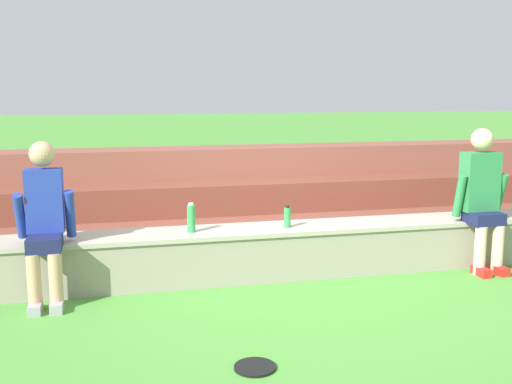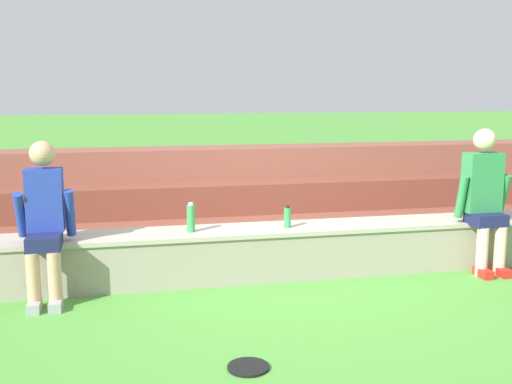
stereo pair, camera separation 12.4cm
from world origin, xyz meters
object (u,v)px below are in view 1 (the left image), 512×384
Objects in this scene: water_bottle_near_right at (191,218)px; frisbee at (255,367)px; person_center at (482,196)px; water_bottle_center_gap at (287,217)px; person_left_of_center at (45,219)px.

frisbee is at bearing -85.20° from water_bottle_near_right.
person_center is 1.94m from water_bottle_center_gap.
person_left_of_center is at bearing -174.58° from water_bottle_center_gap.
water_bottle_near_right is at bearing 175.10° from person_center.
water_bottle_center_gap is (-1.92, 0.22, -0.17)m from person_center.
person_left_of_center reaches higher than water_bottle_near_right.
frisbee is (0.16, -1.86, -0.60)m from water_bottle_near_right.
person_left_of_center is 0.96× the size of person_center.
person_left_of_center reaches higher than water_bottle_center_gap.
water_bottle_center_gap reaches higher than frisbee.
water_bottle_near_right is at bearing 178.83° from water_bottle_center_gap.
person_left_of_center is at bearing 130.59° from frisbee.
water_bottle_center_gap is 2.07m from frisbee.
water_bottle_near_right is (-0.91, 0.02, 0.03)m from water_bottle_center_gap.
person_center is 5.13× the size of water_bottle_near_right.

